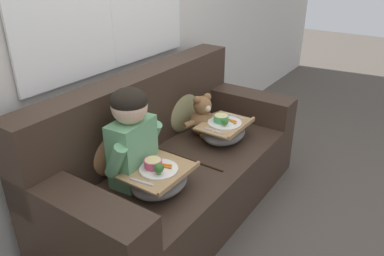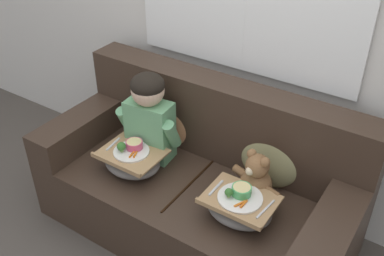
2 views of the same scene
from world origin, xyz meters
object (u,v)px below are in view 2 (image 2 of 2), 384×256
object	(u,v)px
throw_pillow_behind_teddy	(271,156)
child_figure	(149,113)
couch	(200,185)
lap_tray_child	(132,160)
lap_tray_teddy	(239,207)
throw_pillow_behind_child	(168,118)
teddy_bear	(256,180)

from	to	relation	value
throw_pillow_behind_teddy	child_figure	xyz separation A→B (m)	(-0.75, -0.19, 0.14)
couch	lap_tray_child	bearing A→B (deg)	-152.54
child_figure	throw_pillow_behind_teddy	bearing A→B (deg)	14.16
couch	child_figure	world-z (taller)	child_figure
throw_pillow_behind_teddy	lap_tray_teddy	xyz separation A→B (m)	(-0.00, -0.38, -0.11)
couch	throw_pillow_behind_child	bearing A→B (deg)	153.88
child_figure	throw_pillow_behind_child	bearing A→B (deg)	90.03
couch	throw_pillow_behind_teddy	distance (m)	0.50
throw_pillow_behind_teddy	child_figure	world-z (taller)	child_figure
couch	teddy_bear	distance (m)	0.43
couch	child_figure	size ratio (longest dim) A/B	3.31
couch	lap_tray_child	distance (m)	0.45
teddy_bear	lap_tray_teddy	xyz separation A→B (m)	(0.00, -0.19, -0.06)
couch	throw_pillow_behind_teddy	world-z (taller)	couch
throw_pillow_behind_teddy	lap_tray_child	distance (m)	0.85
child_figure	couch	bearing A→B (deg)	0.82
couch	throw_pillow_behind_child	distance (m)	0.50
throw_pillow_behind_teddy	lap_tray_child	xyz separation A→B (m)	(-0.75, -0.38, -0.11)
throw_pillow_behind_teddy	child_figure	distance (m)	0.79
couch	lap_tray_teddy	xyz separation A→B (m)	(0.37, -0.20, 0.16)
couch	teddy_bear	world-z (taller)	couch
throw_pillow_behind_child	throw_pillow_behind_teddy	world-z (taller)	throw_pillow_behind_teddy
child_figure	lap_tray_teddy	bearing A→B (deg)	-14.22
lap_tray_teddy	throw_pillow_behind_teddy	bearing A→B (deg)	89.91
lap_tray_child	teddy_bear	bearing A→B (deg)	13.99
lap_tray_teddy	child_figure	bearing A→B (deg)	165.78
throw_pillow_behind_child	throw_pillow_behind_teddy	bearing A→B (deg)	0.00
throw_pillow_behind_teddy	teddy_bear	bearing A→B (deg)	-90.38
lap_tray_child	child_figure	bearing A→B (deg)	89.76
teddy_bear	lap_tray_child	bearing A→B (deg)	-166.01
couch	child_figure	bearing A→B (deg)	-179.18
couch	lap_tray_child	xyz separation A→B (m)	(-0.38, -0.20, 0.16)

